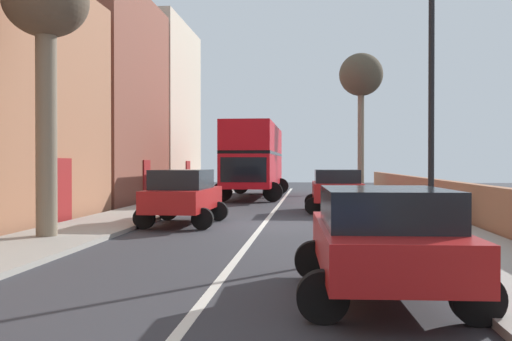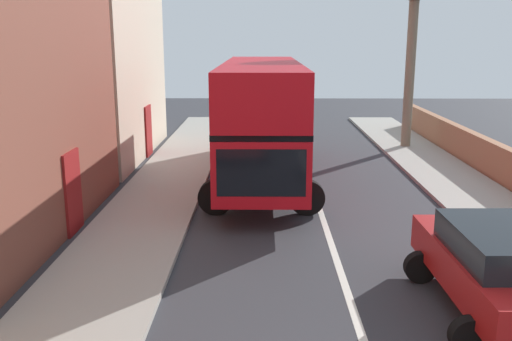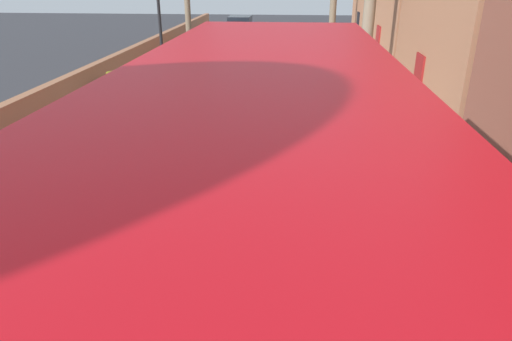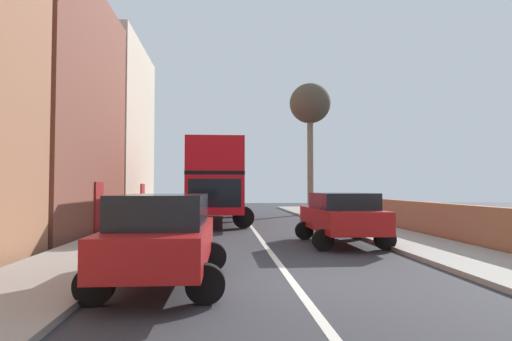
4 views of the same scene
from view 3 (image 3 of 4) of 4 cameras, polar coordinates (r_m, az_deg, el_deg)
ground_plane at (r=18.06m, az=-1.55°, el=7.91°), size 84.00×84.00×0.00m
road_centre_line at (r=18.06m, az=-1.55°, el=7.92°), size 0.16×54.00×0.01m
sidewalk_left at (r=18.16m, az=14.14°, el=7.50°), size 2.60×60.00×0.12m
sidewalk_right at (r=19.21m, az=-16.38°, el=8.11°), size 2.60×60.00×0.12m
boundary_wall_right at (r=19.69m, az=-20.85°, el=9.67°), size 0.36×54.00×1.31m
parked_car_blue_right_0 at (r=37.47m, az=-2.01°, el=17.48°), size 2.53×4.42×1.70m
parked_car_red_left_1 at (r=17.88m, az=6.62°, el=10.83°), size 2.43×4.35×1.73m
parked_car_red_right_2 at (r=27.81m, az=-4.52°, el=15.25°), size 2.57×4.35×1.58m
parked_car_red_right_5 at (r=13.41m, az=-14.91°, el=5.87°), size 2.56×4.38×1.69m
litter_bin_right at (r=19.69m, az=-17.15°, el=10.14°), size 0.55×0.55×1.04m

